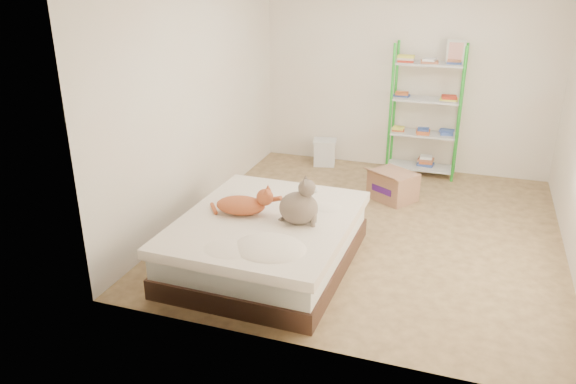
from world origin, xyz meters
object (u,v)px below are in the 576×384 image
at_px(orange_cat, 241,203).
at_px(bed, 267,241).
at_px(grey_cat, 299,201).
at_px(cardboard_box, 393,186).
at_px(shelf_unit, 426,109).
at_px(white_bin, 325,152).

bearing_deg(orange_cat, bed, -9.96).
bearing_deg(bed, grey_cat, -1.68).
bearing_deg(grey_cat, cardboard_box, -24.33).
height_order(shelf_unit, white_bin, shelf_unit).
distance_m(orange_cat, white_bin, 2.90).
height_order(grey_cat, cardboard_box, grey_cat).
bearing_deg(shelf_unit, bed, -109.90).
height_order(bed, white_bin, bed).
height_order(bed, cardboard_box, bed).
bearing_deg(bed, white_bin, 96.06).
relative_size(orange_cat, white_bin, 1.47).
xyz_separation_m(cardboard_box, white_bin, (-1.09, 0.94, 0.01)).
relative_size(grey_cat, cardboard_box, 0.64).
distance_m(orange_cat, shelf_unit, 3.23).
height_order(orange_cat, white_bin, orange_cat).
relative_size(grey_cat, shelf_unit, 0.24).
xyz_separation_m(shelf_unit, white_bin, (-1.31, -0.06, -0.69)).
bearing_deg(grey_cat, shelf_unit, -23.14).
relative_size(bed, cardboard_box, 2.89).
relative_size(cardboard_box, white_bin, 1.80).
height_order(orange_cat, shelf_unit, shelf_unit).
bearing_deg(cardboard_box, bed, -80.90).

